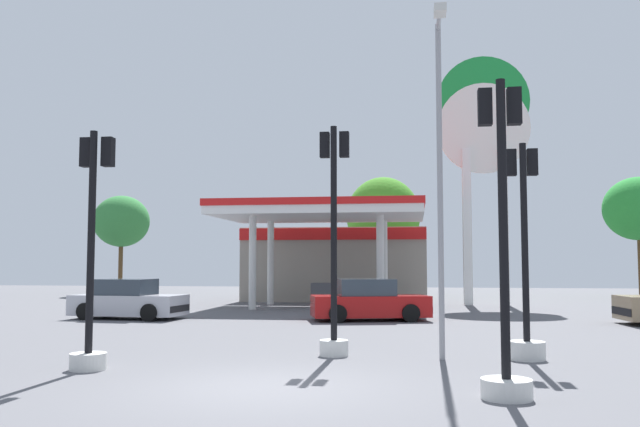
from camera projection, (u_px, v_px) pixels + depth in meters
name	position (u px, v px, depth m)	size (l,w,h in m)	color
ground_plane	(265.00, 387.00, 10.78)	(90.00, 90.00, 0.00)	#56565B
gas_station	(336.00, 258.00, 35.80)	(9.58, 13.04, 4.69)	gray
station_pole_sign	(484.00, 145.00, 32.30)	(4.42, 0.56, 12.06)	white
car_0	(369.00, 302.00, 23.32)	(4.33, 2.64, 1.45)	black
car_2	(128.00, 301.00, 24.02)	(4.12, 2.09, 1.43)	black
traffic_signal_0	(334.00, 263.00, 14.61)	(0.65, 0.67, 5.03)	silver
traffic_signal_1	(504.00, 283.00, 10.01)	(0.75, 0.75, 4.80)	silver
traffic_signal_2	(91.00, 278.00, 12.69)	(0.68, 0.70, 4.54)	silver
traffic_signal_3	(525.00, 289.00, 13.96)	(0.74, 0.74, 4.54)	silver
tree_0	(121.00, 222.00, 42.84)	(3.55, 3.55, 6.32)	brown
tree_1	(383.00, 216.00, 41.13)	(4.53, 4.53, 7.29)	brown
tree_2	(639.00, 209.00, 38.62)	(3.98, 3.98, 6.99)	brown
corner_streetlamp	(440.00, 154.00, 14.01)	(0.24, 1.48, 7.15)	gray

